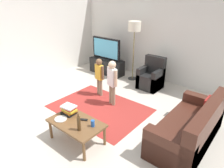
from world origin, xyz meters
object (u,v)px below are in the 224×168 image
object	(u,v)px
tv	(106,49)
tv_stand	(107,66)
armchair	(151,78)
plate	(61,119)
couch	(192,130)
child_center	(112,79)
coffee_table	(76,124)
soda_can	(93,123)
book_stack	(69,110)
child_near_tv	(99,74)
tv_remote	(83,120)
bottle	(79,123)
floor_lamp	(134,30)

from	to	relation	value
tv	tv_stand	bearing A→B (deg)	90.00
armchair	plate	world-z (taller)	armchair
plate	tv	bearing A→B (deg)	117.41
couch	child_center	size ratio (longest dim) A/B	1.62
coffee_table	soda_can	bearing A→B (deg)	17.35
book_stack	couch	bearing A→B (deg)	31.69
couch	tv	bearing A→B (deg)	154.37
tv_stand	child_center	size ratio (longest dim) A/B	1.08
child_near_tv	plate	distance (m)	1.90
coffee_table	tv_remote	world-z (taller)	tv_remote
tv_stand	bottle	size ratio (longest dim) A/B	3.77
child_near_tv	coffee_table	bearing A→B (deg)	-59.72
armchair	child_center	xyz separation A→B (m)	(-0.24, -1.47, 0.37)
child_center	book_stack	size ratio (longest dim) A/B	3.70
tv	floor_lamp	world-z (taller)	floor_lamp
floor_lamp	plate	world-z (taller)	floor_lamp
tv	child_near_tv	world-z (taller)	tv
armchair	child_near_tv	bearing A→B (deg)	-122.12
armchair	plate	xyz separation A→B (m)	(-0.13, -3.06, 0.13)
soda_can	book_stack	bearing A→B (deg)	-179.79
tv	child_center	world-z (taller)	tv
floor_lamp	soda_can	xyz separation A→B (m)	(1.24, -3.03, -1.06)
bottle	tv	bearing A→B (deg)	124.24
book_stack	tv_remote	size ratio (longest dim) A/B	1.76
tv_stand	floor_lamp	xyz separation A→B (m)	(0.95, 0.15, 1.30)
couch	coffee_table	xyz separation A→B (m)	(-1.62, -1.28, 0.08)
coffee_table	plate	distance (m)	0.31
soda_can	plate	size ratio (longest dim) A/B	0.55
child_center	coffee_table	bearing A→B (deg)	-75.22
tv_remote	bottle	bearing A→B (deg)	-83.37
tv_stand	child_near_tv	size ratio (longest dim) A/B	1.19
couch	bottle	bearing A→B (deg)	-134.90
book_stack	soda_can	size ratio (longest dim) A/B	2.50
armchair	plate	distance (m)	3.07
tv	soda_can	xyz separation A→B (m)	(2.20, -2.86, -0.37)
plate	couch	bearing A→B (deg)	36.48
child_near_tv	plate	world-z (taller)	child_near_tv
couch	armchair	distance (m)	2.42
child_near_tv	armchair	bearing A→B (deg)	57.88
coffee_table	book_stack	bearing A→B (deg)	162.10
tv_remote	child_near_tv	bearing A→B (deg)	94.85
floor_lamp	bottle	world-z (taller)	floor_lamp
tv	tv_remote	distance (m)	3.46
armchair	bottle	world-z (taller)	armchair
child_near_tv	tv_remote	bearing A→B (deg)	-56.47
armchair	book_stack	bearing A→B (deg)	-93.13
armchair	soda_can	xyz separation A→B (m)	(0.47, -2.84, 0.18)
tv_stand	child_near_tv	distance (m)	1.66
floor_lamp	coffee_table	distance (m)	3.47
bottle	tv_remote	distance (m)	0.32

